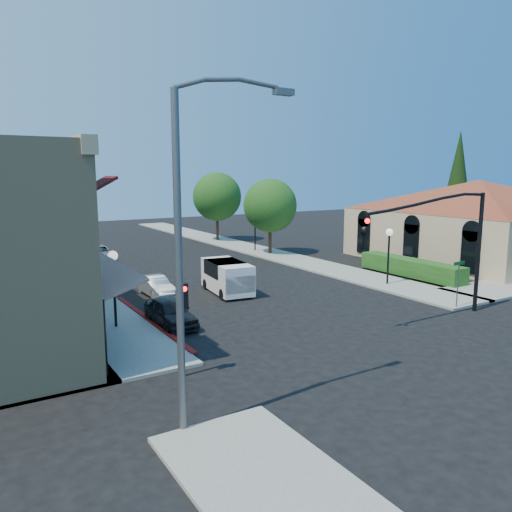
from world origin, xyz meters
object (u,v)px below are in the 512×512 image
cobra_streetlight (191,239)px  parked_car_b (156,286)px  street_tree_a (270,206)px  signal_mast_arm (452,234)px  white_van (227,275)px  parked_car_d (98,254)px  lamppost_left_far (56,236)px  parked_car_a (170,312)px  conifer_far (458,179)px  street_tree_b (217,197)px  secondary_signal (183,312)px  lamppost_right_far (255,221)px  lamppost_left_near (113,269)px  street_name_sign (458,277)px  parked_car_c (96,266)px  lamppost_right_near (389,242)px

cobra_streetlight → parked_car_b: 16.31m
street_tree_a → signal_mast_arm: (-2.94, -20.50, -0.11)m
white_van → parked_car_d: 15.09m
lamppost_left_far → parked_car_a: 15.12m
conifer_far → street_tree_b: bearing=143.9°
cobra_streetlight → signal_mast_arm: bearing=13.1°
secondary_signal → parked_car_b: size_ratio=0.97×
secondary_signal → lamppost_left_far: bearing=91.4°
parked_car_d → parked_car_a: bearing=-88.0°
lamppost_right_far → cobra_streetlight: bearing=-124.2°
lamppost_left_far → parked_car_d: (3.70, 4.00, -2.10)m
secondary_signal → parked_car_a: 6.30m
lamppost_left_far → cobra_streetlight: bearing=-91.5°
lamppost_left_far → lamppost_right_far: bearing=6.7°
street_tree_a → lamppost_left_near: size_ratio=1.82×
cobra_streetlight → street_name_sign: (16.65, 4.20, -3.57)m
street_tree_b → lamppost_right_far: size_ratio=1.97×
parked_car_a → parked_car_c: 13.78m
secondary_signal → lamppost_right_far: size_ratio=0.93×
parked_car_b → lamppost_left_far: bearing=110.6°
street_tree_a → street_name_sign: (-1.30, -19.80, -2.50)m
parked_car_b → parked_car_d: 13.00m
street_tree_a → lamppost_left_far: size_ratio=1.82×
lamppost_left_far → white_van: 13.09m
street_tree_a → lamppost_left_far: bearing=180.0°
street_name_sign → street_tree_b: bearing=87.5°
parked_car_a → parked_car_c: bearing=89.4°
conifer_far → white_van: size_ratio=2.52×
cobra_streetlight → lamppost_right_far: (17.65, 26.00, -2.53)m
secondary_signal → signal_mast_arm: bearing=0.4°
street_name_sign → parked_car_c: (-13.70, 18.79, -1.10)m
lamppost_left_near → parked_car_c: bearing=80.0°
conifer_far → white_van: bearing=-167.2°
conifer_far → lamppost_right_near: 22.21m
parked_car_a → parked_car_d: (1.40, 18.79, -0.01)m
parked_car_d → street_tree_a: bearing=-10.1°
street_tree_b → cobra_streetlight: cobra_streetlight is taller
parked_car_b → street_name_sign: bearing=-43.1°
signal_mast_arm → lamppost_right_far: bearing=83.3°
parked_car_d → signal_mast_arm: bearing=-60.2°
signal_mast_arm → cobra_streetlight: size_ratio=0.86×
conifer_far → lamppost_right_near: bearing=-152.9°
secondary_signal → lamppost_left_near: bearing=94.3°
street_tree_b → signal_mast_arm: bearing=-95.5°
signal_mast_arm → parked_car_a: size_ratio=2.14×
street_tree_a → conifer_far: bearing=-11.8°
lamppost_right_near → white_van: bearing=160.3°
lamppost_left_near → parked_car_b: lamppost_left_near is taller
secondary_signal → lamppost_left_far: lamppost_left_far is taller
street_tree_a → parked_car_a: street_tree_a is taller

